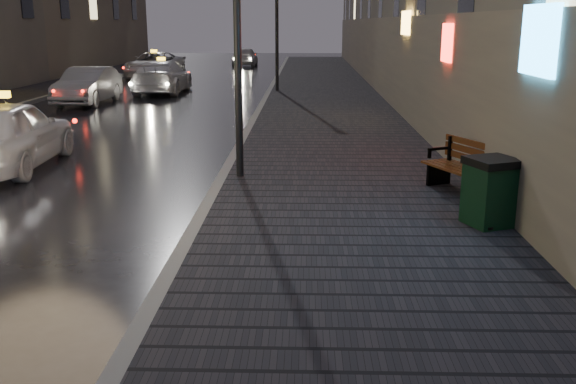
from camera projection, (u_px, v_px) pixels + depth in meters
name	position (u px, v px, depth m)	size (l,w,h in m)	color
ground	(6.00, 322.00, 6.68)	(120.00, 120.00, 0.00)	black
sidewalk	(325.00, 95.00, 26.84)	(4.60, 58.00, 0.15)	black
curb	(268.00, 95.00, 26.91)	(0.20, 58.00, 0.15)	slate
sidewalk_far	(28.00, 94.00, 27.19)	(2.40, 58.00, 0.15)	black
curb_far	(58.00, 94.00, 27.15)	(0.20, 58.00, 0.15)	slate
lamp_far	(277.00, 11.00, 26.99)	(0.36, 0.36, 5.28)	black
bench	(469.00, 168.00, 10.99)	(1.29, 1.86, 0.90)	black
trash_bin	(491.00, 191.00, 9.28)	(0.85, 0.85, 0.99)	black
taxi_near	(5.00, 134.00, 13.46)	(1.78, 4.41, 1.50)	silver
car_left_mid	(88.00, 86.00, 24.32)	(1.45, 4.16, 1.37)	gray
taxi_mid	(162.00, 77.00, 28.01)	(1.98, 4.86, 1.41)	silver
taxi_far	(155.00, 65.00, 36.08)	(2.31, 5.00, 1.39)	#BBBBC1
car_far	(245.00, 57.00, 45.08)	(1.58, 3.93, 1.34)	#A3A3AB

